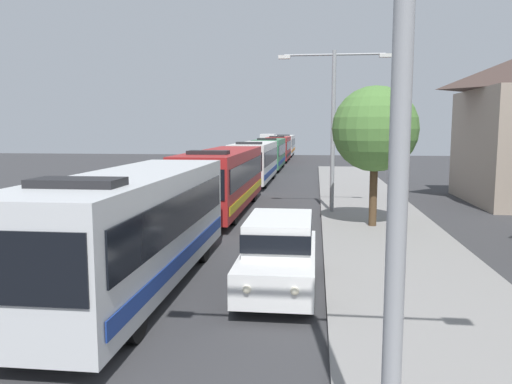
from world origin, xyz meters
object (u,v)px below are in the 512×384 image
Objects in this scene: roadside_tree at (375,129)px; bus_rear at (279,148)px; bus_second_in_line at (224,178)px; white_suv at (279,251)px; bus_lead at (135,225)px; box_truck_oncoming at (268,143)px; bus_fourth_in_line at (270,153)px; bus_middle at (255,161)px; streetlamp_near at (404,14)px; bus_tail_end at (285,145)px; streetlamp_mid at (333,114)px.

bus_rear is at bearing 99.33° from roadside_tree.
bus_second_in_line reaches higher than white_suv.
bus_lead is 0.99× the size of bus_rear.
box_truck_oncoming is 1.24× the size of roadside_tree.
bus_lead and bus_fourth_in_line have the same top height.
roadside_tree is (6.98, -42.47, 2.43)m from bus_rear.
streetlamp_near reaches higher than bus_middle.
bus_fourth_in_line is at bearing 90.00° from bus_lead.
bus_lead is at bearing -90.00° from bus_tail_end.
bus_middle is at bearing 112.04° from roadside_tree.
bus_tail_end is (0.00, 12.52, 0.00)m from bus_rear.
bus_middle is 1.99× the size of roadside_tree.
bus_middle is at bearing -90.00° from bus_tail_end.
bus_fourth_in_line is at bearing -90.00° from bus_tail_end.
white_suv is at bearing -111.30° from roadside_tree.
streetlamp_near is (5.40, -33.41, 3.54)m from bus_middle.
bus_middle is 2.29× the size of white_suv.
bus_lead is at bearing -128.54° from roadside_tree.
bus_fourth_in_line is 38.52m from white_suv.
box_truck_oncoming is 60.44m from streetlamp_mid.
roadside_tree is (1.58, 16.18, -1.11)m from streetlamp_near.
bus_middle is at bearing -90.00° from bus_rear.
bus_tail_end is (0.00, 63.75, 0.00)m from bus_lead.
streetlamp_mid is (5.40, -51.53, 3.14)m from bus_tail_end.
bus_rear is (-0.00, 38.51, -0.00)m from bus_second_in_line.
bus_middle is at bearing 99.18° from streetlamp_near.
roadside_tree reaches higher than bus_middle.
bus_tail_end is at bearing 90.00° from bus_second_in_line.
bus_rear is 2.13× the size of white_suv.
streetlamp_mid is (5.40, -0.50, 3.14)m from bus_second_in_line.
bus_tail_end is 2.03× the size of roadside_tree.
roadside_tree is at bearing -67.96° from bus_middle.
bus_middle and bus_rear have the same top height.
box_truck_oncoming is (-3.30, 33.26, 0.01)m from bus_fourth_in_line.
streetlamp_mid is at bearing -82.12° from bus_rear.
bus_second_in_line is 21.15m from streetlamp_near.
bus_second_in_line is at bearing -90.00° from bus_fourth_in_line.
streetlamp_near is 19.64m from streetlamp_mid.
streetlamp_mid reaches higher than roadside_tree.
box_truck_oncoming is 0.86× the size of streetlamp_near.
bus_tail_end is 55.49m from roadside_tree.
bus_lead is 1.83× the size of roadside_tree.
bus_fourth_in_line is at bearing -90.00° from bus_rear.
streetlamp_mid reaches higher than bus_rear.
bus_middle reaches higher than white_suv.
box_truck_oncoming is 0.93× the size of streetlamp_mid.
bus_lead is 72.02m from box_truck_oncoming.
bus_tail_end is (-0.00, 51.03, -0.00)m from bus_second_in_line.
bus_lead is at bearing -90.00° from bus_second_in_line.
bus_fourth_in_line is 1.32× the size of streetlamp_near.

